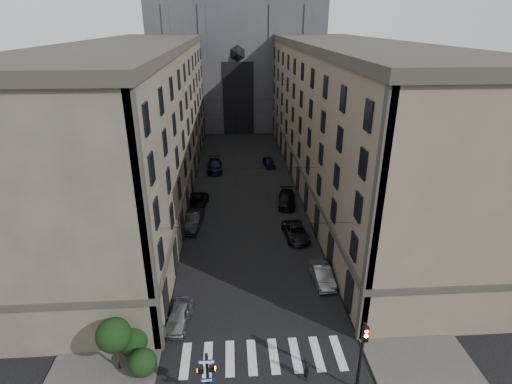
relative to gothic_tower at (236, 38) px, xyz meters
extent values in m
cube|color=#383533|center=(-10.50, -38.96, -17.72)|extent=(7.00, 80.00, 0.15)
cube|color=#383533|center=(10.50, -38.96, -17.72)|extent=(7.00, 80.00, 0.15)
cube|color=beige|center=(0.00, -69.96, -17.79)|extent=(11.00, 3.20, 0.01)
cube|color=#4C463A|center=(-13.50, -38.96, -8.80)|extent=(13.00, 60.00, 18.00)
cube|color=#38332D|center=(-13.50, -38.96, 0.60)|extent=(13.60, 60.60, 0.90)
cube|color=#38332D|center=(-13.50, -38.96, -13.60)|extent=(13.40, 60.30, 0.50)
cube|color=brown|center=(13.50, -38.96, -8.80)|extent=(13.00, 60.00, 18.00)
cube|color=#38332D|center=(13.50, -38.96, 0.60)|extent=(13.60, 60.60, 0.90)
cube|color=#38332D|center=(13.50, -38.96, -13.60)|extent=(13.40, 60.30, 0.50)
cube|color=#2D2D33|center=(0.00, 0.04, -2.80)|extent=(34.00, 22.00, 30.00)
cube|color=black|center=(0.00, -11.01, -10.80)|extent=(6.00, 0.30, 14.00)
cylinder|color=black|center=(-3.50, -73.46, -15.80)|extent=(0.18, 0.18, 4.00)
cube|color=orange|center=(-3.22, -73.46, -14.90)|extent=(0.34, 0.24, 0.38)
cube|color=#FF0C07|center=(-3.88, -73.36, -15.10)|extent=(0.34, 0.24, 0.38)
cube|color=navy|center=(-3.50, -73.59, -14.25)|extent=(0.95, 0.05, 0.24)
cube|color=navy|center=(-3.50, -73.59, -15.65)|extent=(0.85, 0.05, 0.27)
cylinder|color=black|center=(5.60, -72.96, -15.20)|extent=(0.20, 0.20, 5.20)
cube|color=black|center=(5.60, -73.18, -13.20)|extent=(0.34, 0.30, 1.00)
cylinder|color=#FF0C07|center=(5.60, -73.34, -12.88)|extent=(0.22, 0.05, 0.22)
cylinder|color=orange|center=(5.60, -73.34, -13.20)|extent=(0.22, 0.05, 0.22)
cylinder|color=black|center=(5.60, -73.34, -13.52)|extent=(0.22, 0.05, 0.22)
sphere|color=black|center=(-7.80, -70.96, -16.75)|extent=(1.80, 1.80, 1.80)
sphere|color=black|center=(-8.80, -69.16, -16.65)|extent=(2.00, 2.00, 2.00)
sphere|color=black|center=(-7.40, -68.16, -16.95)|extent=(1.40, 1.40, 1.40)
cylinder|color=black|center=(-9.50, -70.46, -16.45)|extent=(0.16, 0.16, 2.40)
sphere|color=black|center=(-9.50, -70.46, -14.85)|extent=(2.20, 2.20, 2.20)
cylinder|color=black|center=(0.00, -64.96, -10.30)|extent=(14.00, 0.03, 0.03)
cylinder|color=black|center=(0.00, -52.96, -10.30)|extent=(14.00, 0.03, 0.03)
cylinder|color=black|center=(0.00, -39.96, -10.30)|extent=(14.00, 0.03, 0.03)
cylinder|color=black|center=(0.00, -26.96, -10.30)|extent=(14.00, 0.03, 0.03)
cylinder|color=black|center=(0.00, -14.96, -10.30)|extent=(14.00, 0.03, 0.03)
cylinder|color=black|center=(-1.30, -38.96, -10.70)|extent=(0.03, 60.00, 0.03)
cylinder|color=black|center=(1.30, -38.96, -10.70)|extent=(0.03, 60.00, 0.03)
imported|color=slate|center=(-6.05, -66.26, -17.11)|extent=(2.16, 4.22, 1.38)
imported|color=black|center=(-6.20, -50.87, -16.97)|extent=(2.34, 5.19, 1.65)
imported|color=black|center=(-6.20, -45.85, -17.07)|extent=(3.00, 5.49, 1.46)
imported|color=black|center=(-4.28, -32.71, -17.02)|extent=(2.35, 5.46, 1.57)
imported|color=slate|center=(5.87, -61.73, -17.09)|extent=(1.72, 4.36, 1.41)
imported|color=black|center=(4.80, -53.94, -17.12)|extent=(2.66, 5.05, 1.36)
imported|color=black|center=(5.00, -45.66, -17.05)|extent=(2.75, 5.36, 1.49)
imported|color=black|center=(4.20, -31.18, -17.14)|extent=(1.96, 4.00, 1.31)
imported|color=black|center=(2.62, -71.96, -16.95)|extent=(0.47, 0.66, 1.70)
camera|label=1|loc=(-1.85, -90.50, 3.31)|focal=28.00mm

